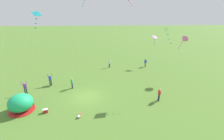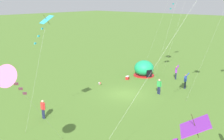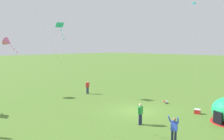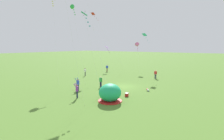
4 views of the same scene
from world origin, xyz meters
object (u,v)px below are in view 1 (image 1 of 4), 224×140
at_px(person_near_tent, 72,83).
at_px(kite_red, 128,1).
at_px(person_far_back, 50,79).
at_px(kite_teal, 37,17).
at_px(toddler_crawling, 79,116).
at_px(person_flying_kite, 25,87).
at_px(kite_pink, 184,40).
at_px(popup_tent, 21,103).
at_px(kite_cyan, 167,32).
at_px(person_watching_sky, 109,63).
at_px(cooler_box, 45,111).
at_px(person_with_toddler, 159,94).
at_px(person_center_field, 145,62).
at_px(kite_purple, 155,38).

distance_m(person_near_tent, kite_red, 18.33).
height_order(person_far_back, person_near_tent, person_far_back).
xyz_separation_m(kite_teal, kite_red, (13.43, 9.81, 2.68)).
height_order(toddler_crawling, person_flying_kite, person_flying_kite).
bearing_deg(kite_pink, toddler_crawling, -148.31).
height_order(popup_tent, kite_cyan, kite_cyan).
xyz_separation_m(popup_tent, person_flying_kite, (-1.35, 4.09, 0.00)).
relative_size(person_flying_kite, kite_red, 0.14).
bearing_deg(person_watching_sky, kite_pink, -27.83).
xyz_separation_m(toddler_crawling, kite_cyan, (11.32, 5.74, 8.29)).
height_order(person_watching_sky, kite_red, kite_red).
xyz_separation_m(person_near_tent, kite_cyan, (13.25, -1.37, 7.50)).
bearing_deg(cooler_box, person_watching_sky, 61.42).
relative_size(person_near_tent, person_flying_kite, 0.91).
bearing_deg(kite_pink, person_with_toddler, -130.80).
height_order(cooler_box, person_watching_sky, person_watching_sky).
bearing_deg(person_center_field, cooler_box, -136.80).
height_order(person_watching_sky, kite_cyan, kite_cyan).
bearing_deg(person_flying_kite, person_far_back, 44.28).
distance_m(popup_tent, kite_teal, 10.77).
xyz_separation_m(popup_tent, toddler_crawling, (6.86, -1.77, -0.82)).
bearing_deg(popup_tent, kite_teal, 74.40).
relative_size(cooler_box, kite_cyan, 0.07).
xyz_separation_m(person_far_back, kite_cyan, (16.88, -2.71, 7.47)).
xyz_separation_m(person_watching_sky, kite_purple, (9.89, 1.38, 4.97)).
bearing_deg(kite_red, person_with_toddler, -81.95).
height_order(person_near_tent, kite_cyan, kite_cyan).
height_order(person_near_tent, kite_red, kite_red).
relative_size(kite_cyan, kite_pink, 1.24).
relative_size(kite_red, kite_pink, 1.89).
bearing_deg(person_far_back, kite_teal, -85.72).
relative_size(person_far_back, kite_teal, 0.17).
distance_m(toddler_crawling, kite_teal, 13.45).
bearing_deg(kite_purple, person_watching_sky, -172.07).
bearing_deg(kite_pink, kite_teal, -171.55).
bearing_deg(toddler_crawling, kite_red, 64.39).
bearing_deg(person_watching_sky, toddler_crawling, -104.74).
distance_m(person_with_toddler, kite_cyan, 8.21).
bearing_deg(toddler_crawling, kite_purple, 51.43).
height_order(popup_tent, kite_teal, kite_teal).
bearing_deg(cooler_box, person_far_back, 102.06).
bearing_deg(kite_purple, kite_cyan, -103.49).
height_order(person_flying_kite, kite_cyan, kite_cyan).
height_order(kite_pink, kite_purple, kite_pink).
bearing_deg(person_with_toddler, person_near_tent, 159.64).
relative_size(popup_tent, kite_pink, 0.38).
distance_m(toddler_crawling, person_far_back, 10.15).
bearing_deg(kite_purple, toddler_crawling, -128.57).
bearing_deg(person_flying_kite, kite_pink, 9.77).
distance_m(kite_cyan, kite_red, 12.31).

